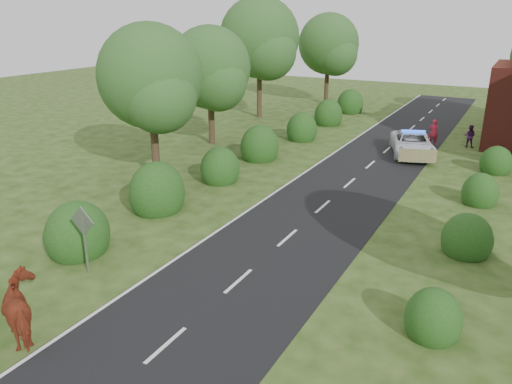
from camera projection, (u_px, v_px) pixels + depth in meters
The scene contains 14 objects.
ground at pixel (166, 346), 13.86m from camera, with size 120.00×120.00×0.00m, color #233F10.
road at pixel (343, 189), 26.29m from camera, with size 6.00×70.00×0.02m, color black.
road_markings at pixel (300, 195), 25.28m from camera, with size 4.96×70.00×0.01m.
hedgerow_left at pixel (205, 174), 26.21m from camera, with size 2.75×50.41×3.00m.
hedgerow_right at pixel (470, 229), 20.02m from camera, with size 2.10×45.78×2.10m.
tree_left_a at pixel (152, 81), 26.25m from camera, with size 5.74×5.60×8.38m.
tree_left_b at pixel (212, 71), 33.65m from camera, with size 5.74×5.60×8.07m.
tree_left_c at pixel (262, 41), 42.05m from camera, with size 6.97×6.80×10.22m.
tree_left_d at pixel (330, 47), 49.56m from camera, with size 6.15×6.00×8.89m.
road_sign at pixel (83, 230), 17.19m from camera, with size 1.06×0.08×2.53m.
cow at pixel (26, 313), 13.99m from camera, with size 1.17×2.21×1.57m, color maroon.
police_van at pixel (412, 144), 32.35m from camera, with size 4.05×5.85×1.63m.
pedestrian_red at pixel (434, 132), 34.78m from camera, with size 0.66×0.44×1.82m, color #BC1E36.
pedestrian_purple at pixel (470, 136), 34.27m from camera, with size 0.75×0.59×1.55m, color #3F144D.
Camera 1 is at (7.72, -9.03, 8.69)m, focal length 35.00 mm.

